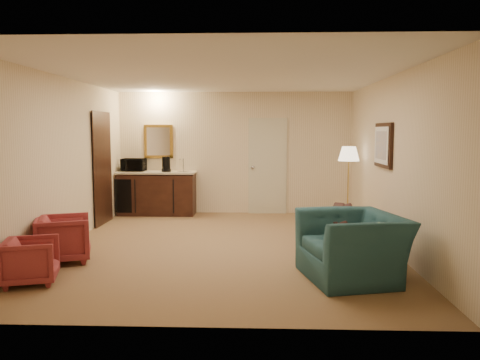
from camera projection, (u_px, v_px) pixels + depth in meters
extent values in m
plane|color=olive|center=(226.00, 246.00, 7.22)|extent=(6.00, 6.00, 0.00)
cube|color=beige|center=(235.00, 153.00, 10.06)|extent=(5.00, 0.02, 2.60)
cube|color=beige|center=(63.00, 162.00, 7.18)|extent=(0.02, 6.00, 2.60)
cube|color=beige|center=(392.00, 163.00, 6.99)|extent=(0.02, 6.00, 2.60)
cube|color=white|center=(225.00, 75.00, 6.95)|extent=(5.00, 6.00, 0.02)
cube|color=beige|center=(268.00, 166.00, 10.04)|extent=(0.82, 0.06, 2.05)
cube|color=black|center=(102.00, 169.00, 8.89)|extent=(0.06, 0.98, 2.10)
cube|color=gold|center=(159.00, 141.00, 10.07)|extent=(0.62, 0.04, 0.72)
cube|color=black|center=(383.00, 145.00, 7.36)|extent=(0.06, 0.90, 0.70)
cube|color=#361B11|center=(157.00, 193.00, 9.94)|extent=(1.64, 0.58, 0.92)
imported|color=black|center=(360.00, 226.00, 6.68)|extent=(1.12, 2.26, 0.85)
imported|color=#224D55|center=(352.00, 235.00, 5.60)|extent=(1.05, 1.36, 1.06)
imported|color=#9C3533|center=(64.00, 236.00, 6.35)|extent=(0.83, 0.86, 0.70)
imported|color=#9C3533|center=(31.00, 259.00, 5.44)|extent=(0.68, 0.70, 0.59)
cube|color=black|center=(333.00, 228.00, 7.51)|extent=(0.91, 0.76, 0.45)
cube|color=gold|center=(348.00, 186.00, 8.84)|extent=(0.46, 0.46, 1.49)
cylinder|color=black|center=(187.00, 208.00, 9.87)|extent=(0.31, 0.31, 0.32)
imported|color=black|center=(134.00, 164.00, 9.93)|extent=(0.50, 0.30, 0.33)
cylinder|color=black|center=(166.00, 164.00, 9.82)|extent=(0.21, 0.21, 0.32)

